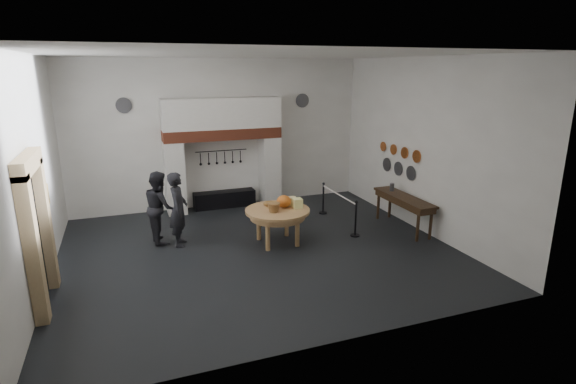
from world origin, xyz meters
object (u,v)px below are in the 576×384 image
object	(u,v)px
iron_range	(225,199)
barrier_post_near	(356,219)
visitor_far	(160,207)
barrier_post_far	(323,199)
visitor_near	(178,209)
side_table	(404,198)
work_table	(278,211)

from	to	relation	value
iron_range	barrier_post_near	size ratio (longest dim) A/B	2.11
visitor_far	barrier_post_far	distance (m)	4.80
barrier_post_far	visitor_near	bearing A→B (deg)	-166.69
visitor_far	barrier_post_far	xyz separation A→B (m)	(4.73, 0.63, -0.45)
side_table	barrier_post_far	world-z (taller)	same
iron_range	barrier_post_far	bearing A→B (deg)	-32.45
work_table	barrier_post_near	size ratio (longest dim) A/B	1.76
iron_range	work_table	distance (m)	3.52
visitor_near	work_table	bearing A→B (deg)	-94.73
iron_range	barrier_post_far	world-z (taller)	barrier_post_far
work_table	visitor_near	distance (m)	2.40
visitor_far	side_table	size ratio (longest dim) A/B	0.82
barrier_post_near	visitor_near	bearing A→B (deg)	167.32
visitor_near	side_table	xyz separation A→B (m)	(5.81, -0.91, -0.05)
barrier_post_near	side_table	bearing A→B (deg)	2.66
visitor_far	barrier_post_near	xyz separation A→B (m)	(4.73, -1.37, -0.45)
side_table	barrier_post_far	bearing A→B (deg)	127.37
side_table	barrier_post_far	xyz separation A→B (m)	(-1.48, 1.93, -0.42)
visitor_near	visitor_far	size ratio (longest dim) A/B	1.02
visitor_far	barrier_post_near	distance (m)	4.95
iron_range	visitor_near	world-z (taller)	visitor_near
side_table	visitor_near	bearing A→B (deg)	171.13
visitor_near	barrier_post_near	distance (m)	4.47
side_table	barrier_post_near	size ratio (longest dim) A/B	2.44
iron_range	visitor_far	bearing A→B (deg)	-132.58
iron_range	visitor_near	distance (m)	3.26
barrier_post_near	barrier_post_far	world-z (taller)	same
iron_range	visitor_far	xyz separation A→B (m)	(-2.11, -2.29, 0.65)
iron_range	barrier_post_far	size ratio (longest dim) A/B	2.11
iron_range	visitor_near	bearing A→B (deg)	-122.37
visitor_near	barrier_post_near	bearing A→B (deg)	-89.90
barrier_post_far	visitor_far	bearing A→B (deg)	-172.47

